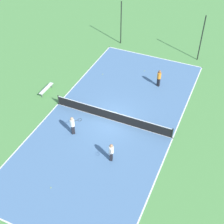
{
  "coord_description": "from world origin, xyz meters",
  "views": [
    {
      "loc": [
        7.79,
        -17.58,
        17.61
      ],
      "look_at": [
        0.0,
        0.0,
        0.9
      ],
      "focal_mm": 50.0,
      "sensor_mm": 36.0,
      "label": 1
    }
  ],
  "objects_px": {
    "bench": "(46,89)",
    "tennis_ball_far_baseline": "(51,188)",
    "player_far_white": "(73,124)",
    "tennis_ball_right_alley": "(144,71)",
    "tennis_net": "(112,115)",
    "player_center_orange": "(159,77)",
    "player_near_white": "(111,151)",
    "tennis_ball_midcourt": "(103,74)",
    "fence_post_back_left": "(121,23)",
    "fence_post_back_right": "(201,39)"
  },
  "relations": [
    {
      "from": "player_near_white",
      "to": "fence_post_back_left",
      "type": "height_order",
      "value": "fence_post_back_left"
    },
    {
      "from": "player_far_white",
      "to": "player_center_orange",
      "type": "distance_m",
      "value": 9.83
    },
    {
      "from": "tennis_net",
      "to": "player_center_orange",
      "type": "bearing_deg",
      "value": 71.6
    },
    {
      "from": "player_far_white",
      "to": "fence_post_back_left",
      "type": "relative_size",
      "value": 0.35
    },
    {
      "from": "tennis_net",
      "to": "fence_post_back_right",
      "type": "xyz_separation_m",
      "value": [
        4.44,
        12.48,
        1.94
      ]
    },
    {
      "from": "tennis_net",
      "to": "fence_post_back_left",
      "type": "distance_m",
      "value": 13.39
    },
    {
      "from": "tennis_ball_midcourt",
      "to": "fence_post_back_right",
      "type": "relative_size",
      "value": 0.01
    },
    {
      "from": "player_center_orange",
      "to": "tennis_ball_right_alley",
      "type": "distance_m",
      "value": 2.92
    },
    {
      "from": "tennis_net",
      "to": "fence_post_back_left",
      "type": "xyz_separation_m",
      "value": [
        -4.44,
        12.48,
        1.94
      ]
    },
    {
      "from": "player_center_orange",
      "to": "fence_post_back_right",
      "type": "distance_m",
      "value": 6.88
    },
    {
      "from": "player_center_orange",
      "to": "fence_post_back_right",
      "type": "bearing_deg",
      "value": -95.06
    },
    {
      "from": "tennis_net",
      "to": "tennis_ball_right_alley",
      "type": "bearing_deg",
      "value": 89.8
    },
    {
      "from": "tennis_net",
      "to": "bench",
      "type": "xyz_separation_m",
      "value": [
        -7.11,
        1.08,
        -0.12
      ]
    },
    {
      "from": "bench",
      "to": "fence_post_back_right",
      "type": "bearing_deg",
      "value": -45.37
    },
    {
      "from": "player_near_white",
      "to": "tennis_ball_midcourt",
      "type": "xyz_separation_m",
      "value": [
        -5.28,
        9.77,
        -0.89
      ]
    },
    {
      "from": "player_near_white",
      "to": "tennis_ball_midcourt",
      "type": "relative_size",
      "value": 23.83
    },
    {
      "from": "tennis_net",
      "to": "tennis_ball_right_alley",
      "type": "xyz_separation_m",
      "value": [
        0.03,
        8.04,
        -0.46
      ]
    },
    {
      "from": "tennis_ball_right_alley",
      "to": "tennis_ball_midcourt",
      "type": "distance_m",
      "value": 4.25
    },
    {
      "from": "tennis_ball_midcourt",
      "to": "player_center_orange",
      "type": "bearing_deg",
      "value": 4.09
    },
    {
      "from": "tennis_net",
      "to": "tennis_ball_right_alley",
      "type": "relative_size",
      "value": 152.24
    },
    {
      "from": "tennis_net",
      "to": "tennis_ball_right_alley",
      "type": "height_order",
      "value": "tennis_net"
    },
    {
      "from": "tennis_net",
      "to": "fence_post_back_right",
      "type": "distance_m",
      "value": 13.39
    },
    {
      "from": "tennis_net",
      "to": "tennis_ball_midcourt",
      "type": "distance_m",
      "value": 6.81
    },
    {
      "from": "tennis_net",
      "to": "bench",
      "type": "height_order",
      "value": "tennis_net"
    },
    {
      "from": "player_near_white",
      "to": "fence_post_back_left",
      "type": "distance_m",
      "value": 17.64
    },
    {
      "from": "tennis_ball_right_alley",
      "to": "player_near_white",
      "type": "bearing_deg",
      "value": -82.04
    },
    {
      "from": "bench",
      "to": "player_center_orange",
      "type": "xyz_separation_m",
      "value": [
        9.17,
        5.11,
        0.63
      ]
    },
    {
      "from": "tennis_ball_right_alley",
      "to": "fence_post_back_left",
      "type": "relative_size",
      "value": 0.01
    },
    {
      "from": "tennis_net",
      "to": "player_far_white",
      "type": "xyz_separation_m",
      "value": [
        -2.16,
        -2.69,
        0.48
      ]
    },
    {
      "from": "player_near_white",
      "to": "tennis_ball_right_alley",
      "type": "xyz_separation_m",
      "value": [
        -1.68,
        12.03,
        -0.89
      ]
    },
    {
      "from": "player_center_orange",
      "to": "fence_post_back_left",
      "type": "height_order",
      "value": "fence_post_back_left"
    },
    {
      "from": "tennis_ball_right_alley",
      "to": "tennis_net",
      "type": "bearing_deg",
      "value": -90.2
    },
    {
      "from": "bench",
      "to": "player_far_white",
      "type": "relative_size",
      "value": 1.13
    },
    {
      "from": "player_far_white",
      "to": "tennis_ball_right_alley",
      "type": "bearing_deg",
      "value": 36.27
    },
    {
      "from": "fence_post_back_right",
      "to": "tennis_ball_midcourt",
      "type": "bearing_deg",
      "value": -140.1
    },
    {
      "from": "bench",
      "to": "tennis_ball_far_baseline",
      "type": "bearing_deg",
      "value": -145.7
    },
    {
      "from": "player_far_white",
      "to": "fence_post_back_right",
      "type": "relative_size",
      "value": 0.35
    },
    {
      "from": "player_near_white",
      "to": "tennis_ball_midcourt",
      "type": "height_order",
      "value": "player_near_white"
    },
    {
      "from": "player_center_orange",
      "to": "tennis_ball_far_baseline",
      "type": "bearing_deg",
      "value": 93.35
    },
    {
      "from": "player_center_orange",
      "to": "tennis_ball_far_baseline",
      "type": "height_order",
      "value": "player_center_orange"
    },
    {
      "from": "tennis_ball_midcourt",
      "to": "fence_post_back_left",
      "type": "bearing_deg",
      "value": 97.37
    },
    {
      "from": "tennis_ball_far_baseline",
      "to": "tennis_ball_right_alley",
      "type": "bearing_deg",
      "value": 86.27
    },
    {
      "from": "bench",
      "to": "fence_post_back_right",
      "type": "relative_size",
      "value": 0.39
    },
    {
      "from": "tennis_net",
      "to": "bench",
      "type": "distance_m",
      "value": 7.19
    },
    {
      "from": "player_far_white",
      "to": "player_center_orange",
      "type": "height_order",
      "value": "player_center_orange"
    },
    {
      "from": "tennis_ball_far_baseline",
      "to": "fence_post_back_right",
      "type": "relative_size",
      "value": 0.01
    },
    {
      "from": "bench",
      "to": "player_far_white",
      "type": "height_order",
      "value": "player_far_white"
    },
    {
      "from": "tennis_ball_right_alley",
      "to": "tennis_ball_midcourt",
      "type": "xyz_separation_m",
      "value": [
        -3.6,
        -2.26,
        0.0
      ]
    },
    {
      "from": "tennis_ball_far_baseline",
      "to": "fence_post_back_left",
      "type": "xyz_separation_m",
      "value": [
        -3.43,
        20.35,
        2.4
      ]
    },
    {
      "from": "fence_post_back_left",
      "to": "player_near_white",
      "type": "bearing_deg",
      "value": -69.53
    }
  ]
}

